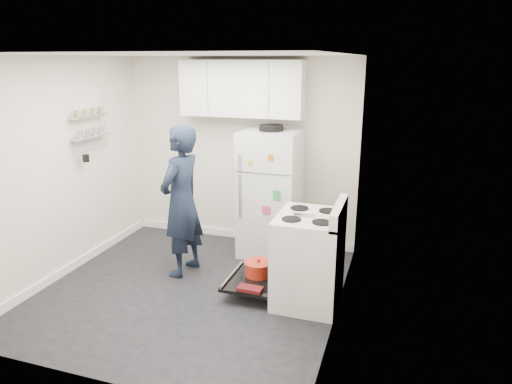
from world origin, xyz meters
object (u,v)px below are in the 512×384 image
(electric_range, at_px, (308,259))
(refrigerator, at_px, (270,193))
(person, at_px, (181,202))
(open_oven_door, at_px, (256,274))

(electric_range, xyz_separation_m, refrigerator, (-0.72, 1.10, 0.34))
(person, bearing_deg, refrigerator, 145.43)
(electric_range, bearing_deg, refrigerator, 123.35)
(electric_range, distance_m, open_oven_door, 0.64)
(open_oven_door, height_order, person, person)
(open_oven_door, bearing_deg, refrigerator, 97.92)
(refrigerator, relative_size, person, 0.95)
(open_oven_door, xyz_separation_m, person, (-0.96, 0.17, 0.69))
(electric_range, height_order, refrigerator, refrigerator)
(electric_range, bearing_deg, person, 172.11)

